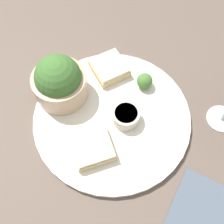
% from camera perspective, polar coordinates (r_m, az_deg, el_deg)
% --- Properties ---
extents(ground_plane, '(4.00, 4.00, 0.00)m').
position_cam_1_polar(ground_plane, '(0.62, 0.00, -1.44)').
color(ground_plane, brown).
extents(dinner_plate, '(0.34, 0.34, 0.01)m').
position_cam_1_polar(dinner_plate, '(0.62, 0.00, -1.15)').
color(dinner_plate, silver).
rests_on(dinner_plate, ground_plane).
extents(salad_bowl, '(0.12, 0.12, 0.11)m').
position_cam_1_polar(salad_bowl, '(0.61, -10.68, 6.11)').
color(salad_bowl, tan).
rests_on(salad_bowl, dinner_plate).
extents(sauce_ramekin, '(0.06, 0.06, 0.03)m').
position_cam_1_polar(sauce_ramekin, '(0.59, 2.84, -0.73)').
color(sauce_ramekin, beige).
rests_on(sauce_ramekin, dinner_plate).
extents(cheese_toast_near, '(0.11, 0.11, 0.03)m').
position_cam_1_polar(cheese_toast_near, '(0.57, -3.94, -7.31)').
color(cheese_toast_near, '#D1B27F').
rests_on(cheese_toast_near, dinner_plate).
extents(cheese_toast_far, '(0.10, 0.10, 0.03)m').
position_cam_1_polar(cheese_toast_far, '(0.66, -0.53, 8.98)').
color(cheese_toast_far, '#D1B27F').
rests_on(cheese_toast_far, dinner_plate).
extents(garnish, '(0.04, 0.04, 0.04)m').
position_cam_1_polar(garnish, '(0.64, 6.64, 6.27)').
color(garnish, '#477533').
rests_on(garnish, dinner_plate).
extents(napkin, '(0.15, 0.17, 0.01)m').
position_cam_1_polar(napkin, '(0.59, 19.75, -19.67)').
color(napkin, '#4C5666').
rests_on(napkin, ground_plane).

